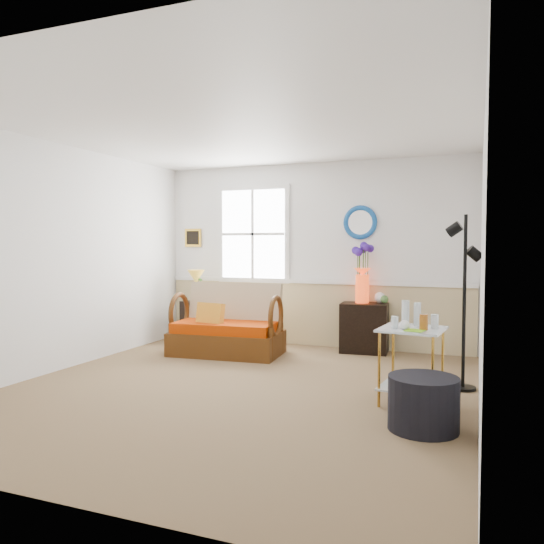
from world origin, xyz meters
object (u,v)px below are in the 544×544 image
(loveseat, at_px, (227,319))
(side_table, at_px, (411,366))
(ottoman, at_px, (423,403))
(floor_lamp, at_px, (464,303))
(lamp_stand, at_px, (196,321))
(cabinet, at_px, (364,328))

(loveseat, height_order, side_table, loveseat)
(side_table, height_order, ottoman, side_table)
(loveseat, xyz_separation_m, floor_lamp, (2.95, -0.66, 0.41))
(loveseat, distance_m, floor_lamp, 3.05)
(lamp_stand, bearing_deg, ottoman, -37.14)
(loveseat, xyz_separation_m, lamp_stand, (-0.85, 0.68, -0.16))
(side_table, xyz_separation_m, floor_lamp, (0.42, 0.68, 0.52))
(side_table, relative_size, floor_lamp, 0.40)
(cabinet, bearing_deg, side_table, -72.20)
(floor_lamp, bearing_deg, loveseat, 175.70)
(cabinet, height_order, floor_lamp, floor_lamp)
(floor_lamp, bearing_deg, lamp_stand, 168.94)
(loveseat, bearing_deg, ottoman, -41.68)
(lamp_stand, xyz_separation_m, side_table, (3.38, -2.03, 0.05))
(lamp_stand, relative_size, ottoman, 1.10)
(lamp_stand, height_order, floor_lamp, floor_lamp)
(floor_lamp, distance_m, ottoman, 1.52)
(lamp_stand, xyz_separation_m, ottoman, (3.55, -2.69, -0.09))
(lamp_stand, bearing_deg, side_table, -30.95)
(loveseat, xyz_separation_m, ottoman, (2.69, -2.01, -0.25))
(side_table, bearing_deg, loveseat, 151.93)
(loveseat, distance_m, ottoman, 3.37)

